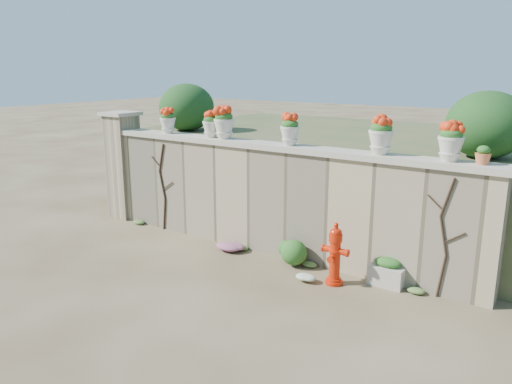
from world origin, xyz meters
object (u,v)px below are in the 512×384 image
Objects in this scene: planter_box at (387,272)px; terracotta_pot at (483,156)px; fire_hydrant at (335,254)px; urn_pot_0 at (168,121)px.

planter_box is 2.35m from terracotta_pot.
planter_box is at bearing -168.24° from terracotta_pot.
planter_box is 2.16× the size of terracotta_pot.
terracotta_pot is (1.93, 0.69, 1.70)m from fire_hydrant.
fire_hydrant is 4.75m from urn_pot_0.
terracotta_pot is (6.26, 0.00, -0.14)m from urn_pot_0.
fire_hydrant is at bearing -160.26° from terracotta_pot.
terracotta_pot is at bearing 19.24° from fire_hydrant.
terracotta_pot is (1.20, 0.25, 2.00)m from planter_box.
urn_pot_0 is 6.26m from terracotta_pot.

